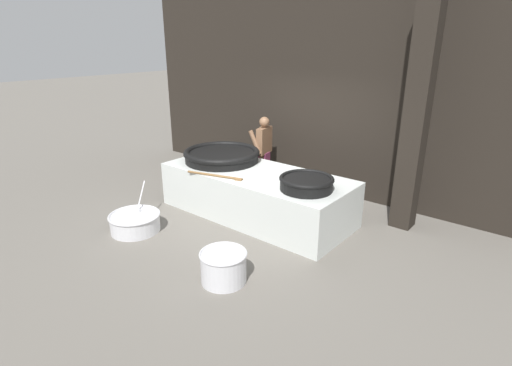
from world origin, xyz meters
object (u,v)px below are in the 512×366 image
(prep_bowl_vegetables, at_px, (135,221))
(giant_wok_near, at_px, (222,155))
(giant_wok_far, at_px, (306,183))
(prep_bowl_meat, at_px, (224,265))
(cook, at_px, (264,150))

(prep_bowl_vegetables, bearing_deg, giant_wok_near, 84.00)
(giant_wok_near, bearing_deg, giant_wok_far, -7.85)
(giant_wok_far, xyz_separation_m, prep_bowl_meat, (-0.14, -1.79, -0.71))
(giant_wok_near, bearing_deg, prep_bowl_meat, -46.11)
(cook, bearing_deg, prep_bowl_vegetables, 73.23)
(giant_wok_near, relative_size, giant_wok_far, 1.71)
(giant_wok_near, relative_size, prep_bowl_meat, 2.31)
(giant_wok_near, height_order, giant_wok_far, giant_wok_near)
(giant_wok_near, distance_m, giant_wok_far, 2.16)
(cook, bearing_deg, giant_wok_far, 133.73)
(cook, relative_size, prep_bowl_meat, 2.41)
(prep_bowl_meat, bearing_deg, prep_bowl_vegetables, 176.41)
(giant_wok_near, height_order, prep_bowl_vegetables, giant_wok_near)
(giant_wok_far, relative_size, prep_bowl_vegetables, 0.88)
(cook, xyz_separation_m, prep_bowl_meat, (1.86, -3.24, -0.61))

